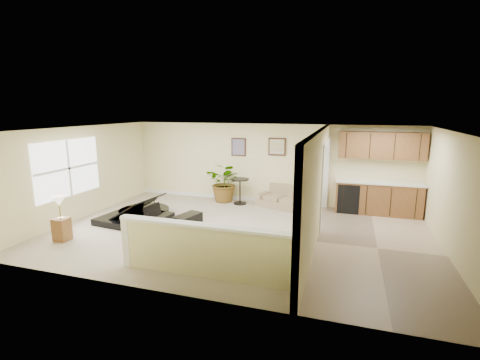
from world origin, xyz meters
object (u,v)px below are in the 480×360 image
(accent_table, at_px, (240,188))
(palm_plant, at_px, (225,183))
(lamp_stand, at_px, (61,222))
(piano_bench, at_px, (188,224))
(loveseat, at_px, (283,196))
(small_plant, at_px, (297,203))
(piano, at_px, (135,197))

(accent_table, distance_m, palm_plant, 0.56)
(accent_table, xyz_separation_m, lamp_stand, (-2.95, -4.17, -0.08))
(piano_bench, bearing_deg, palm_plant, 92.41)
(accent_table, bearing_deg, lamp_stand, -125.25)
(loveseat, distance_m, small_plant, 0.58)
(loveseat, xyz_separation_m, small_plant, (0.47, -0.33, -0.11))
(accent_table, height_order, lamp_stand, lamp_stand)
(piano, distance_m, loveseat, 4.37)
(accent_table, relative_size, palm_plant, 0.62)
(loveseat, distance_m, palm_plant, 1.91)
(small_plant, bearing_deg, loveseat, 145.28)
(palm_plant, relative_size, small_plant, 2.53)
(piano_bench, relative_size, lamp_stand, 0.68)
(piano, bearing_deg, accent_table, 53.76)
(palm_plant, xyz_separation_m, lamp_stand, (-2.42, -4.30, -0.18))
(palm_plant, xyz_separation_m, small_plant, (2.36, -0.32, -0.41))
(lamp_stand, bearing_deg, piano_bench, 26.55)
(piano, xyz_separation_m, accent_table, (2.20, 2.39, -0.13))
(lamp_stand, bearing_deg, accent_table, 54.75)
(loveseat, xyz_separation_m, lamp_stand, (-4.31, -4.31, 0.12))
(piano, distance_m, accent_table, 3.25)
(piano_bench, relative_size, palm_plant, 0.55)
(small_plant, relative_size, lamp_stand, 0.49)
(small_plant, bearing_deg, piano_bench, -129.49)
(piano, height_order, lamp_stand, piano)
(palm_plant, bearing_deg, accent_table, -13.46)
(piano_bench, relative_size, loveseat, 0.41)
(piano, xyz_separation_m, palm_plant, (1.67, 2.52, -0.02))
(piano, height_order, palm_plant, piano)
(small_plant, xyz_separation_m, lamp_stand, (-4.78, -3.98, 0.22))
(lamp_stand, bearing_deg, palm_plant, 60.65)
(loveseat, relative_size, palm_plant, 1.34)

